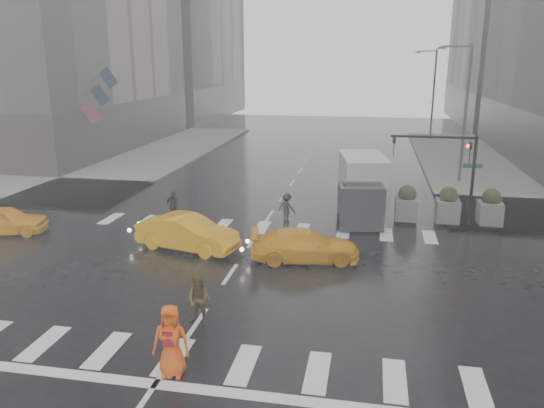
% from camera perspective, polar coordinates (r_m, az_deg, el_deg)
% --- Properties ---
extents(ground, '(120.00, 120.00, 0.00)m').
position_cam_1_polar(ground, '(20.64, -4.53, -7.53)').
color(ground, black).
rests_on(ground, ground).
extents(sidewalk_nw, '(35.00, 35.00, 0.15)m').
position_cam_1_polar(sidewalk_nw, '(44.19, -23.43, 3.70)').
color(sidewalk_nw, slate).
rests_on(sidewalk_nw, ground).
extents(road_markings, '(18.00, 48.00, 0.01)m').
position_cam_1_polar(road_markings, '(20.64, -4.53, -7.51)').
color(road_markings, silver).
rests_on(road_markings, ground).
extents(traffic_signal_pole, '(4.45, 0.42, 4.50)m').
position_cam_1_polar(traffic_signal_pole, '(27.05, 18.85, 4.31)').
color(traffic_signal_pole, black).
rests_on(traffic_signal_pole, ground).
extents(street_lamp_near, '(2.15, 0.22, 9.00)m').
position_cam_1_polar(street_lamp_near, '(36.92, 19.93, 9.66)').
color(street_lamp_near, '#59595B').
rests_on(street_lamp_near, ground).
extents(street_lamp_far, '(2.15, 0.22, 9.00)m').
position_cam_1_polar(street_lamp_far, '(56.71, 16.86, 11.57)').
color(street_lamp_far, '#59595B').
rests_on(street_lamp_far, ground).
extents(planter_west, '(1.10, 1.10, 1.80)m').
position_cam_1_polar(planter_west, '(27.51, 14.27, 0.05)').
color(planter_west, slate).
rests_on(planter_west, ground).
extents(planter_mid, '(1.10, 1.10, 1.80)m').
position_cam_1_polar(planter_mid, '(27.72, 18.40, -0.15)').
color(planter_mid, slate).
rests_on(planter_mid, ground).
extents(planter_east, '(1.10, 1.10, 1.80)m').
position_cam_1_polar(planter_east, '(28.07, 22.44, -0.35)').
color(planter_east, slate).
rests_on(planter_east, ground).
extents(flag_cluster, '(2.87, 3.06, 4.69)m').
position_cam_1_polar(flag_cluster, '(42.07, -18.37, 11.32)').
color(flag_cluster, '#59595B').
rests_on(flag_cluster, ground).
extents(pedestrian_brown, '(0.83, 0.67, 1.61)m').
position_cam_1_polar(pedestrian_brown, '(16.79, -7.83, -10.18)').
color(pedestrian_brown, '#4A381A').
rests_on(pedestrian_brown, ground).
extents(pedestrian_orange, '(1.03, 0.74, 1.97)m').
position_cam_1_polar(pedestrian_orange, '(14.33, -10.82, -14.25)').
color(pedestrian_orange, '#DC4B0F').
rests_on(pedestrian_orange, ground).
extents(pedestrian_far_a, '(1.09, 0.87, 1.62)m').
position_cam_1_polar(pedestrian_far_a, '(27.35, -10.54, -0.19)').
color(pedestrian_far_a, black).
rests_on(pedestrian_far_a, ground).
extents(pedestrian_far_b, '(1.10, 0.84, 1.51)m').
position_cam_1_polar(pedestrian_far_b, '(26.75, 1.59, -0.40)').
color(pedestrian_far_b, black).
rests_on(pedestrian_far_b, ground).
extents(taxi_front, '(4.23, 2.57, 1.35)m').
position_cam_1_polar(taxi_front, '(28.03, -26.95, -1.55)').
color(taxi_front, '#FFA90D').
rests_on(taxi_front, ground).
extents(taxi_mid, '(4.77, 2.58, 1.49)m').
position_cam_1_polar(taxi_mid, '(23.22, -9.08, -3.09)').
color(taxi_mid, '#FFA90D').
rests_on(taxi_mid, ground).
extents(taxi_rear, '(4.18, 2.49, 1.29)m').
position_cam_1_polar(taxi_rear, '(21.76, 3.58, -4.47)').
color(taxi_rear, '#FFA90D').
rests_on(taxi_rear, ground).
extents(box_truck, '(2.19, 5.83, 3.10)m').
position_cam_1_polar(box_truck, '(27.90, 9.67, 1.94)').
color(box_truck, '#BDBDBF').
rests_on(box_truck, ground).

